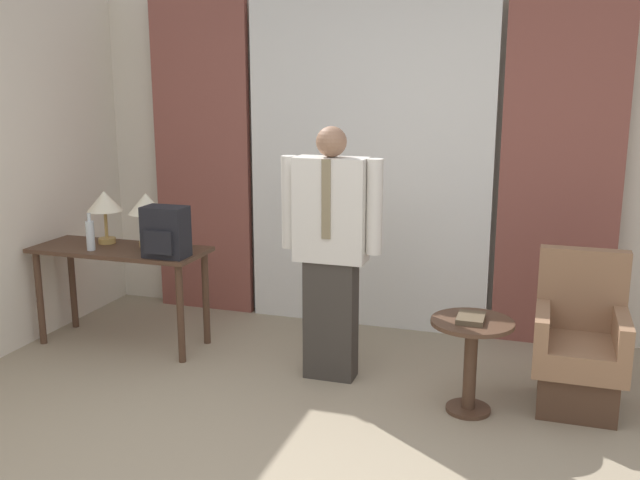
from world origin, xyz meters
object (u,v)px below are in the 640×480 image
object	(u,v)px
table_lamp_left	(105,204)
backpack	(165,232)
person	(331,246)
desk	(121,263)
bottle_near_edge	(90,235)
armchair	(579,351)
table_lamp_right	(146,206)
book	(471,318)
side_table	(471,350)

from	to	relation	value
table_lamp_left	backpack	world-z (taller)	table_lamp_left
table_lamp_left	person	xyz separation A→B (m)	(1.81, -0.21, -0.14)
desk	bottle_near_edge	size ratio (longest dim) A/B	4.75
table_lamp_left	armchair	distance (m)	3.41
table_lamp_left	armchair	size ratio (longest dim) A/B	0.42
person	bottle_near_edge	bearing A→B (deg)	-179.40
table_lamp_right	book	size ratio (longest dim) A/B	1.87
backpack	person	world-z (taller)	person
bottle_near_edge	person	xyz separation A→B (m)	(1.78, 0.02, 0.05)
backpack	armchair	distance (m)	2.76
desk	book	world-z (taller)	desk
armchair	bottle_near_edge	bearing A→B (deg)	-178.82
person	side_table	xyz separation A→B (m)	(0.93, -0.23, -0.50)
desk	side_table	xyz separation A→B (m)	(2.56, -0.34, -0.24)
bottle_near_edge	table_lamp_right	bearing A→B (deg)	35.11
person	book	size ratio (longest dim) A/B	7.84
backpack	armchair	size ratio (longest dim) A/B	0.38
armchair	book	size ratio (longest dim) A/B	4.42
table_lamp_right	bottle_near_edge	xyz separation A→B (m)	(-0.32, -0.23, -0.19)
backpack	side_table	world-z (taller)	backpack
desk	backpack	size ratio (longest dim) A/B	3.64
bottle_near_edge	person	bearing A→B (deg)	0.60
backpack	person	size ratio (longest dim) A/B	0.21
desk	bottle_near_edge	bearing A→B (deg)	-140.20
table_lamp_right	armchair	distance (m)	3.07
armchair	book	distance (m)	0.72
book	side_table	bearing A→B (deg)	38.99
desk	bottle_near_edge	world-z (taller)	bottle_near_edge
backpack	person	xyz separation A→B (m)	(1.17, 0.03, -0.02)
bottle_near_edge	armchair	bearing A→B (deg)	1.18
desk	table_lamp_left	distance (m)	0.46
table_lamp_left	bottle_near_edge	distance (m)	0.30
person	armchair	xyz separation A→B (m)	(1.53, 0.05, -0.55)
table_lamp_left	person	size ratio (longest dim) A/B	0.24
table_lamp_right	bottle_near_edge	bearing A→B (deg)	-144.89
book	table_lamp_left	bearing A→B (deg)	170.61
bottle_near_edge	book	size ratio (longest dim) A/B	1.28
side_table	book	xyz separation A→B (m)	(-0.01, -0.01, 0.20)
table_lamp_right	desk	bearing A→B (deg)	-149.46
armchair	backpack	bearing A→B (deg)	-178.35
backpack	person	distance (m)	1.17
table_lamp_left	book	size ratio (longest dim) A/B	1.87
table_lamp_right	side_table	xyz separation A→B (m)	(2.39, -0.44, -0.65)
desk	table_lamp_left	xyz separation A→B (m)	(-0.17, 0.10, 0.41)
bottle_near_edge	person	distance (m)	1.78
bottle_near_edge	armchair	xyz separation A→B (m)	(3.31, 0.07, -0.50)
table_lamp_left	table_lamp_right	size ratio (longest dim) A/B	1.00
bottle_near_edge	backpack	world-z (taller)	backpack
table_lamp_right	armchair	world-z (taller)	table_lamp_right
desk	person	bearing A→B (deg)	-3.74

